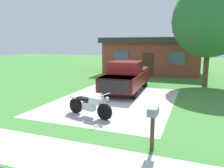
{
  "coord_description": "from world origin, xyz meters",
  "views": [
    {
      "loc": [
        3.88,
        -10.7,
        3.0
      ],
      "look_at": [
        -0.13,
        -0.1,
        0.9
      ],
      "focal_mm": 35.65,
      "sensor_mm": 36.0,
      "label": 1
    }
  ],
  "objects_px": {
    "shade_tree": "(210,20)",
    "neighbor_house": "(153,55)",
    "mailbox": "(153,117)",
    "pickup_truck": "(127,76)",
    "motorcycle": "(90,105)"
  },
  "relations": [
    {
      "from": "mailbox",
      "to": "neighbor_house",
      "type": "relative_size",
      "value": 0.13
    },
    {
      "from": "pickup_truck",
      "to": "neighbor_house",
      "type": "xyz_separation_m",
      "value": [
        -0.09,
        9.19,
        0.84
      ]
    },
    {
      "from": "mailbox",
      "to": "pickup_truck",
      "type": "bearing_deg",
      "value": 111.87
    },
    {
      "from": "motorcycle",
      "to": "shade_tree",
      "type": "height_order",
      "value": "shade_tree"
    },
    {
      "from": "mailbox",
      "to": "neighbor_house",
      "type": "distance_m",
      "value": 16.92
    },
    {
      "from": "motorcycle",
      "to": "neighbor_house",
      "type": "relative_size",
      "value": 0.23
    },
    {
      "from": "mailbox",
      "to": "motorcycle",
      "type": "bearing_deg",
      "value": 145.3
    },
    {
      "from": "motorcycle",
      "to": "pickup_truck",
      "type": "bearing_deg",
      "value": 90.3
    },
    {
      "from": "pickup_truck",
      "to": "neighbor_house",
      "type": "distance_m",
      "value": 9.23
    },
    {
      "from": "shade_tree",
      "to": "neighbor_house",
      "type": "bearing_deg",
      "value": 128.96
    },
    {
      "from": "mailbox",
      "to": "neighbor_house",
      "type": "xyz_separation_m",
      "value": [
        -3.07,
        16.62,
        0.81
      ]
    },
    {
      "from": "neighbor_house",
      "to": "shade_tree",
      "type": "bearing_deg",
      "value": -51.04
    },
    {
      "from": "pickup_truck",
      "to": "mailbox",
      "type": "xyz_separation_m",
      "value": [
        2.98,
        -7.43,
        0.03
      ]
    },
    {
      "from": "pickup_truck",
      "to": "mailbox",
      "type": "bearing_deg",
      "value": -68.13
    },
    {
      "from": "shade_tree",
      "to": "neighbor_house",
      "type": "distance_m",
      "value": 8.03
    }
  ]
}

